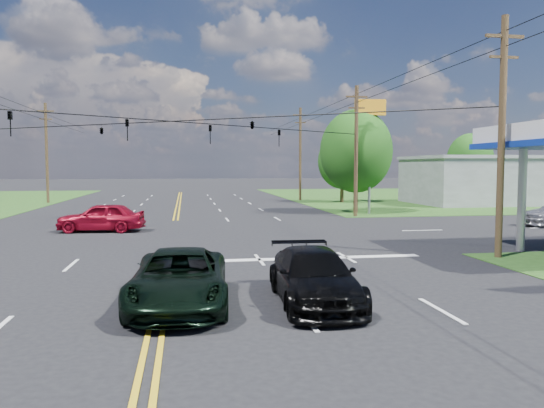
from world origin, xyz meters
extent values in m
plane|color=black|center=(0.00, 12.00, 0.00)|extent=(280.00, 280.00, 0.00)
cube|color=#204315|center=(35.00, 44.00, 0.00)|extent=(46.00, 48.00, 0.03)
cube|color=silver|center=(5.00, 4.00, 0.00)|extent=(10.00, 0.50, 0.02)
cube|color=slate|center=(30.00, 32.00, 2.20)|extent=(14.00, 10.00, 4.40)
cylinder|color=#A5A5AA|center=(15.00, 4.50, 2.33)|extent=(0.36, 0.36, 4.65)
cylinder|color=#3B2719|center=(13.00, 3.00, 4.75)|extent=(0.28, 0.28, 9.50)
cube|color=#3B2719|center=(13.00, 3.00, 8.70)|extent=(1.60, 0.12, 0.12)
cube|color=#3B2719|center=(13.00, 3.00, 7.90)|extent=(1.20, 0.10, 0.10)
cylinder|color=#3B2719|center=(13.00, 21.00, 4.75)|extent=(0.28, 0.28, 9.50)
cube|color=#3B2719|center=(13.00, 21.00, 8.70)|extent=(1.60, 0.12, 0.12)
cube|color=#3B2719|center=(13.00, 21.00, 7.90)|extent=(1.20, 0.10, 0.10)
cylinder|color=#3B2719|center=(-13.00, 40.00, 5.00)|extent=(0.28, 0.28, 10.00)
cube|color=#3B2719|center=(-13.00, 40.00, 9.20)|extent=(1.60, 0.12, 0.12)
cube|color=#3B2719|center=(-13.00, 40.00, 8.40)|extent=(1.20, 0.10, 0.10)
cylinder|color=#3B2719|center=(13.00, 40.00, 5.00)|extent=(0.28, 0.28, 10.00)
cube|color=#3B2719|center=(13.00, 40.00, 9.20)|extent=(1.60, 0.12, 0.12)
cube|color=#3B2719|center=(13.00, 40.00, 8.40)|extent=(1.20, 0.10, 0.10)
imported|color=black|center=(-6.50, 7.50, 5.42)|extent=(0.17, 0.21, 1.05)
imported|color=black|center=(-2.08, 10.56, 5.42)|extent=(0.17, 0.21, 1.05)
imported|color=black|center=(2.08, 13.44, 5.42)|extent=(0.17, 0.21, 1.05)
imported|color=black|center=(6.50, 16.50, 5.42)|extent=(0.17, 0.21, 1.05)
imported|color=black|center=(-3.90, 14.70, 5.70)|extent=(1.24, 0.26, 0.50)
imported|color=black|center=(3.90, 9.30, 5.70)|extent=(1.24, 0.26, 0.50)
cylinder|color=black|center=(13.00, 10.00, 8.90)|extent=(0.04, 100.00, 0.04)
cylinder|color=black|center=(13.00, 10.00, 8.30)|extent=(0.04, 100.00, 0.04)
cylinder|color=#3B2719|center=(14.00, 24.00, 1.65)|extent=(0.36, 0.36, 3.30)
ellipsoid|color=#134813|center=(14.00, 24.00, 4.88)|extent=(5.70, 5.70, 6.60)
cylinder|color=#3B2719|center=(16.50, 36.00, 1.43)|extent=(0.36, 0.36, 2.86)
ellipsoid|color=#134813|center=(16.50, 36.00, 4.23)|extent=(4.94, 4.94, 5.72)
cylinder|color=#3B2719|center=(34.00, 42.00, 1.54)|extent=(0.36, 0.36, 3.08)
ellipsoid|color=#134813|center=(34.00, 42.00, 4.55)|extent=(5.32, 5.32, 6.16)
imported|color=black|center=(0.50, -2.51, 0.73)|extent=(2.71, 5.41, 1.47)
imported|color=black|center=(4.02, -2.73, 0.71)|extent=(2.18, 4.98, 1.43)
imported|color=maroon|center=(-4.00, 14.51, 0.81)|extent=(4.92, 2.38, 1.62)
cylinder|color=#A5A5AA|center=(14.66, 22.75, 4.38)|extent=(0.20, 0.20, 8.77)
cube|color=#FEA31A|center=(14.66, 22.75, 8.17)|extent=(2.42, 0.34, 1.21)
camera|label=1|loc=(0.68, -16.23, 3.62)|focal=35.00mm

